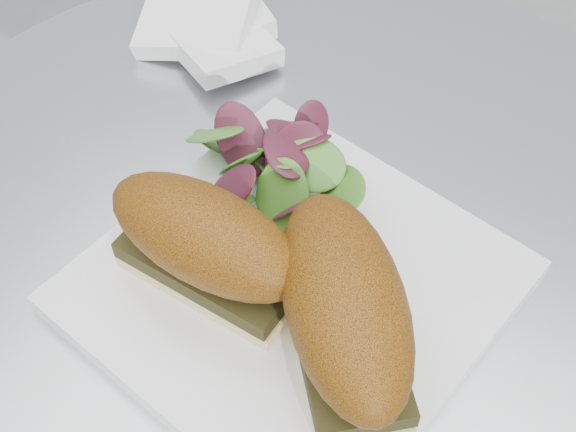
{
  "coord_description": "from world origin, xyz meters",
  "views": [
    {
      "loc": [
        0.17,
        -0.3,
        1.2
      ],
      "look_at": [
        -0.01,
        -0.0,
        0.77
      ],
      "focal_mm": 50.0,
      "sensor_mm": 36.0,
      "label": 1
    }
  ],
  "objects": [
    {
      "name": "table",
      "position": [
        0.0,
        0.0,
        0.49
      ],
      "size": [
        0.7,
        0.7,
        0.73
      ],
      "color": "silver",
      "rests_on": "ground"
    },
    {
      "name": "plate",
      "position": [
        0.02,
        -0.04,
        0.74
      ],
      "size": [
        0.29,
        0.29,
        0.02
      ],
      "primitive_type": "cube",
      "rotation": [
        0.0,
        0.0,
        -0.17
      ],
      "color": "white",
      "rests_on": "table"
    },
    {
      "name": "sandwich_left",
      "position": [
        -0.03,
        -0.07,
        0.79
      ],
      "size": [
        0.15,
        0.07,
        0.08
      ],
      "rotation": [
        0.0,
        0.0,
        -0.04
      ],
      "color": "#F3E498",
      "rests_on": "plate"
    },
    {
      "name": "sandwich_right",
      "position": [
        0.07,
        -0.06,
        0.79
      ],
      "size": [
        0.16,
        0.17,
        0.08
      ],
      "rotation": [
        0.0,
        0.0,
        -0.85
      ],
      "color": "#F3E498",
      "rests_on": "plate"
    },
    {
      "name": "salad",
      "position": [
        -0.03,
        0.04,
        0.77
      ],
      "size": [
        0.11,
        0.11,
        0.05
      ],
      "primitive_type": null,
      "color": "#55812A",
      "rests_on": "plate"
    },
    {
      "name": "napkin",
      "position": [
        -0.18,
        0.15,
        0.74
      ],
      "size": [
        0.13,
        0.13,
        0.02
      ],
      "primitive_type": null,
      "rotation": [
        0.0,
        0.0,
        0.02
      ],
      "color": "white",
      "rests_on": "table"
    }
  ]
}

